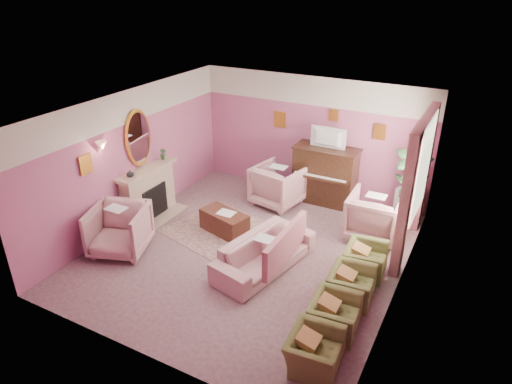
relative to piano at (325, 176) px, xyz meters
The scene contains 48 objects.
floor 2.80m from the piano, 100.57° to the right, with size 5.50×6.00×0.01m, color #7C5B62.
ceiling 3.47m from the piano, 100.57° to the right, with size 5.50×6.00×0.01m, color white.
wall_back 0.96m from the piano, 147.38° to the left, with size 5.50×0.02×2.80m, color #8A4D7A.
wall_front 5.75m from the piano, 95.03° to the right, with size 5.50×0.02×2.80m, color #8A4D7A.
wall_left 4.28m from the piano, 140.49° to the right, with size 0.02×6.00×2.80m, color #8A4D7A.
wall_right 3.58m from the piano, 49.98° to the right, with size 0.02×6.00×2.80m, color #8A4D7A.
picture_rail_band 1.92m from the piano, 148.20° to the left, with size 5.50×0.01×0.65m, color beige.
stripe_panel 2.66m from the piano, 31.69° to the right, with size 0.01×3.00×2.15m, color #98A183.
fireplace_surround 3.96m from the piano, 141.25° to the right, with size 0.30×1.40×1.10m, color tan.
fireplace_inset 3.89m from the piano, 140.33° to the right, with size 0.18×0.72×0.68m, color black.
fire_ember 3.88m from the piano, 139.95° to the right, with size 0.06×0.54×0.10m, color #FC4F29.
mantel_shelf 3.97m from the piano, 140.98° to the right, with size 0.40×1.55×0.07m, color tan.
hearth 3.86m from the piano, 139.37° to the right, with size 0.55×1.50×0.02m, color tan.
mirror_frame 4.21m from the piano, 142.22° to the right, with size 0.04×0.72×1.20m, color gold.
mirror_glass 4.19m from the piano, 142.01° to the right, with size 0.01×0.60×1.06m, color white.
sconce_shade 4.90m from the piano, 131.47° to the right, with size 0.20×0.20×0.16m, color tan.
piano is the anchor object (origin of this frame).
piano_keyshelf 0.36m from the piano, 90.00° to the right, with size 1.30×0.12×0.06m, color #311C10.
piano_keys 0.37m from the piano, 90.00° to the right, with size 1.20×0.08×0.02m, color white.
piano_top 0.66m from the piano, ahead, with size 1.45×0.65×0.04m, color #311C10.
television 0.95m from the piano, 90.00° to the right, with size 0.80×0.12×0.48m, color black.
print_back_left 1.71m from the piano, 167.85° to the left, with size 0.30×0.03×0.38m, color gold.
print_back_right 1.57m from the piano, 14.93° to the left, with size 0.26×0.03×0.34m, color gold.
print_back_mid 1.38m from the piano, 90.00° to the left, with size 0.22×0.03×0.26m, color gold.
print_left_wall 5.15m from the piano, 129.60° to the right, with size 0.03×0.28×0.36m, color gold.
window_blind 2.69m from the piano, 27.19° to the right, with size 0.03×1.40×1.80m, color silver.
curtain_left 3.02m from the piano, 44.04° to the right, with size 0.16×0.34×2.60m, color #AC5A68.
curtain_right 2.23m from the piano, ahead, with size 0.16×0.34×2.60m, color #AC5A68.
pelmet 3.07m from the piano, 28.06° to the right, with size 0.16×2.20×0.16m, color #AC5A68.
mantel_plant 3.67m from the piano, 147.67° to the right, with size 0.16×0.16×0.28m, color #2D562D.
mantel_vase 4.30m from the piano, 135.67° to the right, with size 0.16×0.16×0.16m, color beige.
area_rug 2.69m from the piano, 115.75° to the right, with size 2.50×1.80×0.01m, color gray.
coffee_table 2.66m from the piano, 119.84° to the right, with size 1.00×0.50×0.45m, color #492418.
table_paper 2.61m from the piano, 118.89° to the right, with size 0.35×0.28×0.01m, color white.
sofa 3.01m from the piano, 90.17° to the right, with size 0.70×2.10×0.85m, color #C89395.
sofa_throw 3.03m from the piano, 82.59° to the right, with size 0.11×1.59×0.58m, color #AC5A68.
floral_armchair_left 1.09m from the piano, 145.11° to the right, with size 1.00×1.00×1.04m, color #C89395.
floral_armchair_right 1.77m from the piano, 36.12° to the right, with size 1.00×1.00×1.04m, color #C89395.
floral_armchair_front 4.67m from the piano, 125.02° to the right, with size 1.00×1.00×1.04m, color #C89395.
olive_chair_a 5.03m from the piano, 71.06° to the right, with size 0.56×0.80×0.69m, color olive.
olive_chair_b 4.26m from the piano, 67.47° to the right, with size 0.56×0.80×0.69m, color olive.
olive_chair_c 3.52m from the piano, 62.33° to the right, with size 0.56×0.80×0.69m, color olive.
olive_chair_d 2.82m from the piano, 54.53° to the right, with size 0.56×0.80×0.69m, color olive.
side_table 1.88m from the piano, ahead, with size 0.52×0.52×0.70m, color silver.
side_plant_big 1.87m from the piano, ahead, with size 0.30×0.30×0.34m, color #2D562D.
side_plant_small 1.99m from the piano, ahead, with size 0.16×0.16×0.28m, color #2D562D.
palm_pot 1.96m from the piano, ahead, with size 0.34×0.34×0.34m, color #AE7951.
palm_plant 1.94m from the piano, ahead, with size 0.76×0.76×1.44m, color #2D562D.
Camera 1 is at (3.59, -6.48, 4.87)m, focal length 32.00 mm.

